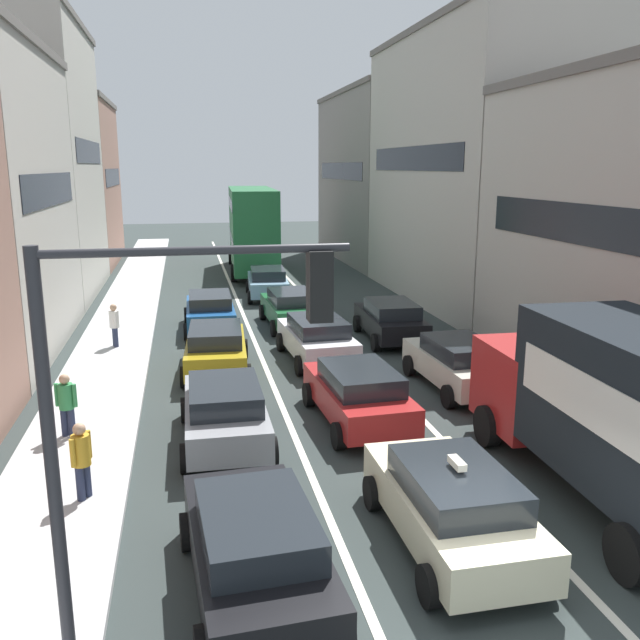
{
  "coord_description": "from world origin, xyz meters",
  "views": [
    {
      "loc": [
        -4.09,
        -8.03,
        6.32
      ],
      "look_at": [
        0.0,
        12.0,
        1.6
      ],
      "focal_mm": 37.39,
      "sensor_mm": 36.0,
      "label": 1
    }
  ],
  "objects_px": {
    "bus_mid_queue_primary": "(252,226)",
    "pedestrian_mid_sidewalk": "(114,324)",
    "removalist_box_truck": "(619,406)",
    "pedestrian_far_sidewalk": "(66,403)",
    "traffic_light_pole": "(159,388)",
    "sedan_centre_lane_fifth": "(268,282)",
    "sedan_left_lane_front": "(256,547)",
    "wagon_left_lane_second": "(225,411)",
    "taxi_centre_lane_front": "(451,503)",
    "sedan_left_lane_fourth": "(210,310)",
    "pedestrian_near_kerb": "(82,459)",
    "coupe_centre_lane_fourth": "(291,307)",
    "sedan_centre_lane_second": "(358,393)",
    "sedan_left_lane_third": "(216,348)",
    "hatchback_centre_lane_third": "(317,338)",
    "wagon_right_lane_far": "(391,319)",
    "sedan_right_lane_behind_truck": "(459,362)"
  },
  "relations": [
    {
      "from": "removalist_box_truck",
      "to": "sedan_centre_lane_second",
      "type": "relative_size",
      "value": 1.77
    },
    {
      "from": "taxi_centre_lane_front",
      "to": "sedan_left_lane_fourth",
      "type": "xyz_separation_m",
      "value": [
        -3.33,
        16.38,
        -0.0
      ]
    },
    {
      "from": "sedan_left_lane_front",
      "to": "sedan_right_lane_behind_truck",
      "type": "relative_size",
      "value": 1.01
    },
    {
      "from": "removalist_box_truck",
      "to": "pedestrian_far_sidewalk",
      "type": "relative_size",
      "value": 4.68
    },
    {
      "from": "sedan_left_lane_front",
      "to": "sedan_left_lane_fourth",
      "type": "distance_m",
      "value": 17.03
    },
    {
      "from": "wagon_left_lane_second",
      "to": "sedan_left_lane_third",
      "type": "height_order",
      "value": "same"
    },
    {
      "from": "traffic_light_pole",
      "to": "coupe_centre_lane_fourth",
      "type": "distance_m",
      "value": 19.09
    },
    {
      "from": "taxi_centre_lane_front",
      "to": "wagon_left_lane_second",
      "type": "relative_size",
      "value": 1.0
    },
    {
      "from": "sedan_left_lane_front",
      "to": "coupe_centre_lane_fourth",
      "type": "relative_size",
      "value": 1.01
    },
    {
      "from": "pedestrian_far_sidewalk",
      "to": "coupe_centre_lane_fourth",
      "type": "bearing_deg",
      "value": -15.38
    },
    {
      "from": "sedan_left_lane_front",
      "to": "wagon_right_lane_far",
      "type": "height_order",
      "value": "same"
    },
    {
      "from": "traffic_light_pole",
      "to": "sedan_centre_lane_fifth",
      "type": "bearing_deg",
      "value": 80.09
    },
    {
      "from": "bus_mid_queue_primary",
      "to": "pedestrian_mid_sidewalk",
      "type": "distance_m",
      "value": 17.96
    },
    {
      "from": "traffic_light_pole",
      "to": "sedan_right_lane_behind_truck",
      "type": "xyz_separation_m",
      "value": [
        7.99,
        9.72,
        -3.02
      ]
    },
    {
      "from": "sedan_left_lane_third",
      "to": "pedestrian_mid_sidewalk",
      "type": "bearing_deg",
      "value": 48.83
    },
    {
      "from": "wagon_left_lane_second",
      "to": "bus_mid_queue_primary",
      "type": "bearing_deg",
      "value": -6.99
    },
    {
      "from": "pedestrian_near_kerb",
      "to": "taxi_centre_lane_front",
      "type": "bearing_deg",
      "value": -170.9
    },
    {
      "from": "taxi_centre_lane_front",
      "to": "wagon_right_lane_far",
      "type": "relative_size",
      "value": 0.99
    },
    {
      "from": "removalist_box_truck",
      "to": "pedestrian_mid_sidewalk",
      "type": "distance_m",
      "value": 16.85
    },
    {
      "from": "hatchback_centre_lane_third",
      "to": "wagon_right_lane_far",
      "type": "height_order",
      "value": "same"
    },
    {
      "from": "traffic_light_pole",
      "to": "sedan_centre_lane_fifth",
      "type": "height_order",
      "value": "traffic_light_pole"
    },
    {
      "from": "sedan_left_lane_front",
      "to": "wagon_left_lane_second",
      "type": "bearing_deg",
      "value": -2.67
    },
    {
      "from": "hatchback_centre_lane_third",
      "to": "sedan_centre_lane_second",
      "type": "bearing_deg",
      "value": 175.97
    },
    {
      "from": "traffic_light_pole",
      "to": "removalist_box_truck",
      "type": "xyz_separation_m",
      "value": [
        8.15,
        2.77,
        -1.84
      ]
    },
    {
      "from": "traffic_light_pole",
      "to": "sedan_left_lane_third",
      "type": "distance_m",
      "value": 13.17
    },
    {
      "from": "sedan_centre_lane_second",
      "to": "sedan_left_lane_fourth",
      "type": "height_order",
      "value": "same"
    },
    {
      "from": "sedan_right_lane_behind_truck",
      "to": "wagon_right_lane_far",
      "type": "bearing_deg",
      "value": 0.57
    },
    {
      "from": "taxi_centre_lane_front",
      "to": "pedestrian_near_kerb",
      "type": "xyz_separation_m",
      "value": [
        -6.29,
        2.75,
        0.15
      ]
    },
    {
      "from": "taxi_centre_lane_front",
      "to": "hatchback_centre_lane_third",
      "type": "height_order",
      "value": "taxi_centre_lane_front"
    },
    {
      "from": "coupe_centre_lane_fourth",
      "to": "sedan_centre_lane_fifth",
      "type": "bearing_deg",
      "value": -0.45
    },
    {
      "from": "pedestrian_near_kerb",
      "to": "pedestrian_mid_sidewalk",
      "type": "xyz_separation_m",
      "value": [
        -0.44,
        11.33,
        0.0
      ]
    },
    {
      "from": "sedan_centre_lane_fifth",
      "to": "removalist_box_truck",
      "type": "bearing_deg",
      "value": -166.21
    },
    {
      "from": "taxi_centre_lane_front",
      "to": "sedan_left_lane_fourth",
      "type": "relative_size",
      "value": 1.0
    },
    {
      "from": "pedestrian_mid_sidewalk",
      "to": "pedestrian_far_sidewalk",
      "type": "distance_m",
      "value": 8.12
    },
    {
      "from": "sedan_left_lane_third",
      "to": "sedan_centre_lane_fifth",
      "type": "xyz_separation_m",
      "value": [
        3.1,
        11.76,
        0.0
      ]
    },
    {
      "from": "bus_mid_queue_primary",
      "to": "pedestrian_far_sidewalk",
      "type": "relative_size",
      "value": 6.39
    },
    {
      "from": "removalist_box_truck",
      "to": "sedan_left_lane_third",
      "type": "relative_size",
      "value": 1.76
    },
    {
      "from": "bus_mid_queue_primary",
      "to": "sedan_centre_lane_fifth",
      "type": "bearing_deg",
      "value": -177.95
    },
    {
      "from": "taxi_centre_lane_front",
      "to": "wagon_left_lane_second",
      "type": "bearing_deg",
      "value": 33.18
    },
    {
      "from": "sedan_centre_lane_second",
      "to": "pedestrian_mid_sidewalk",
      "type": "distance_m",
      "value": 10.66
    },
    {
      "from": "sedan_left_lane_fourth",
      "to": "removalist_box_truck",
      "type": "bearing_deg",
      "value": -155.46
    },
    {
      "from": "sedan_right_lane_behind_truck",
      "to": "sedan_left_lane_front",
      "type": "bearing_deg",
      "value": 139.03
    },
    {
      "from": "traffic_light_pole",
      "to": "sedan_left_lane_fourth",
      "type": "bearing_deg",
      "value": 86.14
    },
    {
      "from": "wagon_left_lane_second",
      "to": "pedestrian_mid_sidewalk",
      "type": "relative_size",
      "value": 2.6
    },
    {
      "from": "coupe_centre_lane_fourth",
      "to": "sedan_left_lane_third",
      "type": "bearing_deg",
      "value": 147.71
    },
    {
      "from": "pedestrian_mid_sidewalk",
      "to": "sedan_left_lane_third",
      "type": "bearing_deg",
      "value": -62.76
    },
    {
      "from": "sedan_left_lane_fourth",
      "to": "pedestrian_near_kerb",
      "type": "distance_m",
      "value": 13.95
    },
    {
      "from": "removalist_box_truck",
      "to": "bus_mid_queue_primary",
      "type": "xyz_separation_m",
      "value": [
        -3.74,
        29.9,
        0.86
      ]
    },
    {
      "from": "taxi_centre_lane_front",
      "to": "wagon_left_lane_second",
      "type": "xyz_separation_m",
      "value": [
        -3.46,
        5.16,
        -0.0
      ]
    },
    {
      "from": "taxi_centre_lane_front",
      "to": "sedan_centre_lane_fifth",
      "type": "bearing_deg",
      "value": 0.08
    }
  ]
}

